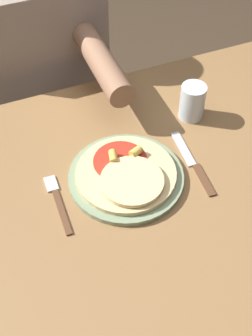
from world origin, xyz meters
name	(u,v)px	position (x,y,z in m)	size (l,w,h in m)	color
ground_plane	(137,320)	(0.00, 0.00, 0.00)	(8.00, 8.00, 0.00)	#423323
dining_table	(142,216)	(0.00, 0.00, 0.65)	(1.13, 0.83, 0.76)	olive
plate	(126,177)	(-0.03, 0.04, 0.77)	(0.28, 0.28, 0.01)	gray
pizza	(127,174)	(-0.03, 0.03, 0.79)	(0.24, 0.24, 0.04)	#E0C689
fork	(57,200)	(-0.20, 0.04, 0.77)	(0.03, 0.18, 0.00)	brown
knife	(193,164)	(0.14, 0.02, 0.77)	(0.03, 0.22, 0.00)	brown
drinking_glass	(192,102)	(0.22, 0.18, 0.81)	(0.07, 0.07, 0.10)	silver
person_diner	(44,70)	(-0.08, 0.61, 0.70)	(0.38, 0.52, 1.18)	#2D2D38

